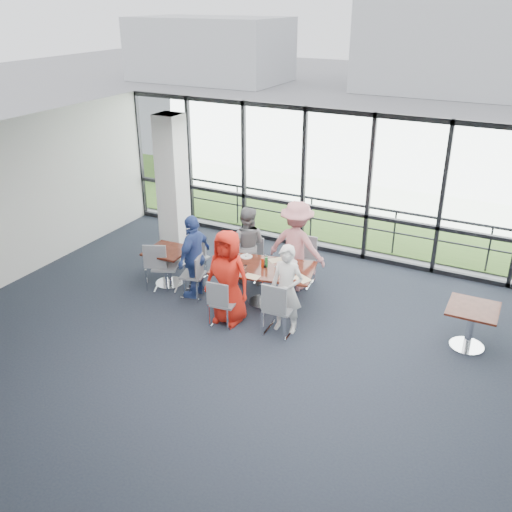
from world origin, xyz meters
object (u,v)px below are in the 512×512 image
at_px(chair_spare_lb, 197,258).
at_px(diner_far_right, 297,246).
at_px(chair_main_nl, 224,302).
at_px(chair_spare_la, 165,266).
at_px(diner_far_left, 247,245).
at_px(chair_main_nr, 280,308).
at_px(chair_main_fl, 249,260).
at_px(side_table_left, 168,256).
at_px(diner_near_left, 228,277).
at_px(chair_main_fr, 301,263).
at_px(diner_end, 194,256).
at_px(chair_main_end, 193,275).
at_px(structural_column, 173,191).
at_px(main_table, 263,273).
at_px(diner_near_right, 287,289).
at_px(side_table_right, 472,315).

bearing_deg(chair_spare_lb, diner_far_right, -153.28).
height_order(chair_main_nl, chair_spare_la, chair_spare_la).
bearing_deg(chair_spare_lb, diner_far_left, -150.99).
bearing_deg(chair_main_nr, chair_main_fl, 129.62).
bearing_deg(diner_far_right, side_table_left, 26.36).
height_order(diner_near_left, chair_main_fr, diner_near_left).
relative_size(diner_end, chair_spare_lb, 2.00).
bearing_deg(chair_main_end, diner_far_left, 133.46).
bearing_deg(diner_near_left, chair_main_fl, 105.67).
height_order(structural_column, chair_main_fl, structural_column).
height_order(main_table, chair_main_fr, chair_main_fr).
relative_size(diner_end, chair_main_fr, 1.73).
xyz_separation_m(side_table_left, chair_main_fl, (1.33, 0.92, -0.20)).
height_order(diner_far_left, chair_main_fl, diner_far_left).
xyz_separation_m(diner_near_left, chair_main_fl, (-0.44, 1.60, -0.44)).
relative_size(diner_far_left, chair_main_end, 1.83).
distance_m(diner_near_left, chair_main_nl, 0.45).
relative_size(main_table, chair_main_fl, 2.40).
distance_m(structural_column, chair_spare_lb, 1.50).
relative_size(diner_end, chair_main_fl, 1.95).
height_order(diner_end, chair_main_fl, diner_end).
distance_m(diner_near_right, chair_spare_la, 2.79).
bearing_deg(side_table_right, chair_main_nl, -163.06).
bearing_deg(diner_end, chair_spare_lb, -148.74).
distance_m(structural_column, side_table_left, 1.47).
bearing_deg(diner_far_left, diner_end, 45.01).
bearing_deg(chair_main_fl, chair_main_fr, -175.52).
height_order(side_table_left, diner_near_right, diner_near_right).
height_order(side_table_left, chair_main_nr, chair_main_nr).
distance_m(diner_near_left, diner_far_right, 1.79).
bearing_deg(main_table, chair_spare_la, 178.31).
bearing_deg(chair_main_fr, chair_main_nl, 71.19).
bearing_deg(diner_near_left, side_table_right, 15.37).
height_order(structural_column, side_table_right, structural_column).
bearing_deg(chair_main_end, diner_far_right, 111.73).
height_order(side_table_right, diner_far_left, diner_far_left).
distance_m(side_table_right, chair_main_nl, 4.13).
bearing_deg(main_table, structural_column, 150.08).
height_order(side_table_left, chair_main_fl, chair_main_fl).
bearing_deg(chair_spare_la, chair_spare_lb, 48.01).
distance_m(chair_main_nl, chair_spare_lb, 2.00).
bearing_deg(chair_spare_lb, diner_near_right, 170.85).
relative_size(diner_near_right, chair_spare_lb, 1.92).
bearing_deg(chair_spare_lb, diner_end, 134.57).
bearing_deg(chair_spare_lb, main_table, -178.73).
relative_size(diner_end, chair_main_nl, 1.93).
distance_m(chair_main_fl, chair_spare_la, 1.68).
xyz_separation_m(diner_far_right, diner_end, (-1.60, -1.17, -0.08)).
relative_size(side_table_right, chair_spare_la, 0.83).
xyz_separation_m(chair_main_fl, chair_spare_la, (-1.26, -1.11, 0.06)).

